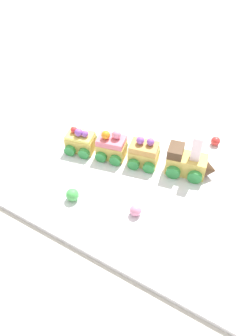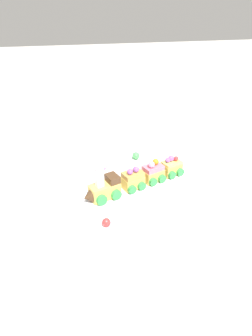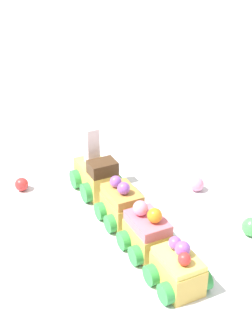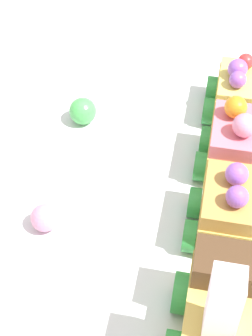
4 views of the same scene
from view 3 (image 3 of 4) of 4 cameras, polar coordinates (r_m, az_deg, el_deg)
The scene contains 9 objects.
ground_plane at distance 0.76m, azimuth 3.15°, elevation -6.69°, with size 10.00×10.00×0.00m, color beige.
display_board at distance 0.75m, azimuth 3.16°, elevation -6.32°, with size 0.79×0.45×0.01m, color white.
cake_train_locomotive at distance 0.81m, azimuth -3.83°, elevation -0.67°, with size 0.12×0.09×0.11m.
cake_car_caramel at distance 0.73m, azimuth -0.53°, elevation -4.57°, with size 0.08×0.08×0.08m.
cake_car_strawberry at distance 0.67m, azimuth 2.61°, elevation -8.02°, with size 0.08×0.08×0.08m.
cake_car_lemon at distance 0.61m, azimuth 6.33°, elevation -12.31°, with size 0.08×0.08×0.07m.
gumball_red at distance 0.83m, azimuth -12.61°, elevation -1.95°, with size 0.02×0.02×0.02m, color red.
gumball_green at distance 0.73m, azimuth 15.03°, elevation -6.94°, with size 0.03×0.03×0.03m, color #4CBC56.
gumball_pink at distance 0.82m, azimuth 8.62°, elevation -1.97°, with size 0.03×0.03×0.03m, color pink.
Camera 3 is at (-0.59, 0.18, 0.44)m, focal length 50.00 mm.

